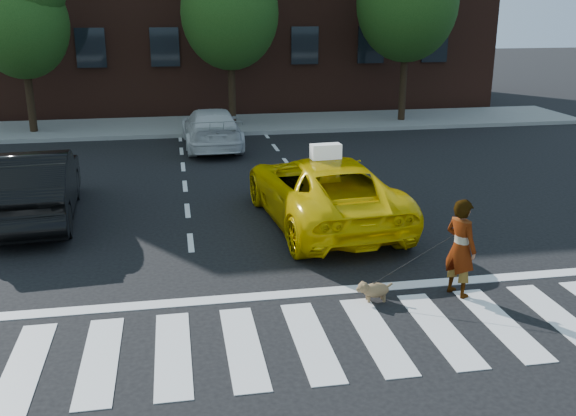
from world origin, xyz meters
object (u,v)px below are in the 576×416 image
(taxi, at_px, (323,190))
(dog, at_px, (373,290))
(black_sedan, at_px, (34,185))
(woman, at_px, (461,248))
(tree_left, at_px, (21,12))
(tree_mid, at_px, (230,0))
(white_suv, at_px, (211,128))

(taxi, relative_size, dog, 8.82)
(black_sedan, height_order, woman, woman)
(taxi, xyz_separation_m, black_sedan, (-6.39, 1.38, 0.04))
(tree_left, xyz_separation_m, dog, (8.26, -15.89, -4.23))
(tree_mid, height_order, woman, tree_mid)
(black_sedan, relative_size, woman, 2.89)
(woman, bearing_deg, taxi, -4.40)
(tree_left, distance_m, woman, 18.99)
(tree_mid, relative_size, white_suv, 1.53)
(taxi, bearing_deg, dog, 83.70)
(black_sedan, xyz_separation_m, woman, (7.78, -5.48, 0.04))
(woman, xyz_separation_m, dog, (-1.49, 0.00, -0.64))
(white_suv, relative_size, woman, 2.74)
(tree_mid, height_order, white_suv, tree_mid)
(taxi, distance_m, black_sedan, 6.54)
(tree_mid, height_order, black_sedan, tree_mid)
(tree_left, height_order, tree_mid, tree_mid)
(woman, bearing_deg, dog, 66.83)
(black_sedan, distance_m, woman, 9.52)
(tree_left, height_order, dog, tree_left)
(tree_mid, xyz_separation_m, white_suv, (-1.08, -3.37, -4.18))
(black_sedan, height_order, dog, black_sedan)
(black_sedan, bearing_deg, woman, 140.47)
(woman, height_order, dog, woman)
(taxi, relative_size, black_sedan, 1.12)
(tree_mid, relative_size, dog, 11.40)
(white_suv, distance_m, dog, 12.67)
(white_suv, bearing_deg, tree_left, -28.87)
(white_suv, bearing_deg, woman, 103.66)
(tree_mid, relative_size, black_sedan, 1.45)
(black_sedan, bearing_deg, dog, 134.58)
(taxi, xyz_separation_m, dog, (-0.10, -4.10, -0.56))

